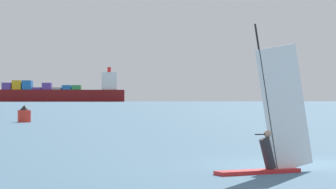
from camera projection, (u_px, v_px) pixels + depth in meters
The scene contains 4 objects.
ground_plane at pixel (305, 163), 25.09m from camera, with size 4000.00×4000.00×0.00m, color #476B84.
windsurfer at pixel (273, 135), 21.87m from camera, with size 3.45×0.85×4.56m.
cargo_ship at pixel (62, 93), 808.87m from camera, with size 144.43×64.30×39.35m.
channel_buoy at pixel (24, 115), 71.04m from camera, with size 1.30×1.30×1.71m.
Camera 1 is at (-13.30, -21.83, 2.24)m, focal length 76.42 mm.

